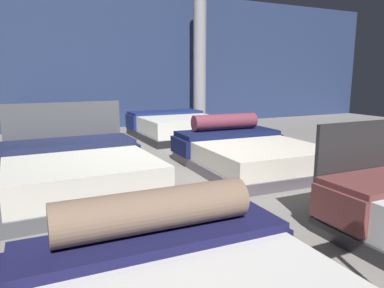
# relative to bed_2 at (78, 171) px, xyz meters

# --- Properties ---
(ground_plane) EXTENTS (18.00, 18.00, 0.02)m
(ground_plane) POSITION_rel_bed_2_xyz_m (1.25, 0.01, -0.25)
(ground_plane) COLOR gray
(showroom_back_wall) EXTENTS (18.00, 0.06, 3.50)m
(showroom_back_wall) POSITION_rel_bed_2_xyz_m (1.25, 5.09, 1.51)
(showroom_back_wall) COLOR navy
(showroom_back_wall) RESTS_ON ground_plane
(bed_2) EXTENTS (1.72, 2.00, 0.97)m
(bed_2) POSITION_rel_bed_2_xyz_m (0.00, 0.00, 0.00)
(bed_2) COLOR #535559
(bed_2) RESTS_ON ground_plane
(bed_3) EXTENTS (1.74, 2.15, 0.72)m
(bed_3) POSITION_rel_bed_2_xyz_m (2.39, 0.05, -0.02)
(bed_3) COLOR #554F56
(bed_3) RESTS_ON ground_plane
(bed_4) EXTENTS (1.67, 2.15, 0.65)m
(bed_4) POSITION_rel_bed_2_xyz_m (0.06, 2.97, -0.02)
(bed_4) COLOR brown
(bed_4) RESTS_ON ground_plane
(bed_5) EXTENTS (1.71, 2.04, 0.53)m
(bed_5) POSITION_rel_bed_2_xyz_m (2.48, 2.92, 0.00)
(bed_5) COLOR black
(bed_5) RESTS_ON ground_plane
(support_pillar) EXTENTS (0.33, 0.33, 3.50)m
(support_pillar) POSITION_rel_bed_2_xyz_m (3.78, 4.35, 1.51)
(support_pillar) COLOR #99999E
(support_pillar) RESTS_ON ground_plane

